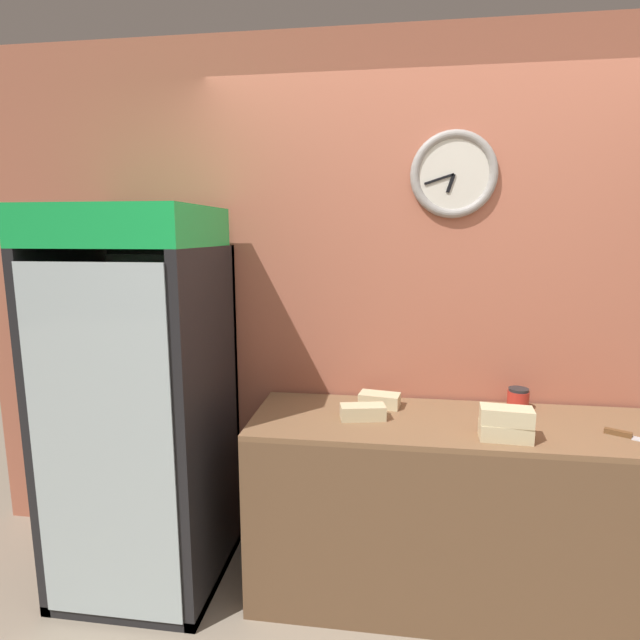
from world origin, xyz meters
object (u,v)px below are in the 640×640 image
Objects in this scene: beverage_cooler at (146,381)px; sandwich_stack_middle at (506,416)px; sandwich_stack_bottom at (505,432)px; sandwich_flat_right at (379,400)px; chefs_knife at (633,437)px; condiment_jar at (518,399)px; sandwich_flat_left at (363,412)px.

sandwich_stack_middle is (1.67, -0.17, -0.03)m from beverage_cooler.
sandwich_stack_bottom is 0.63m from sandwich_flat_right.
beverage_cooler is 8.61× the size of sandwich_stack_bottom.
sandwich_stack_middle is 0.55m from chefs_knife.
condiment_jar is (0.67, 0.05, 0.02)m from sandwich_flat_right.
sandwich_flat_left is at bearing -0.97° from beverage_cooler.
chefs_knife is (0.53, 0.09, -0.10)m from sandwich_stack_middle.
beverage_cooler reaches higher than chefs_knife.
sandwich_flat_right is (1.14, 0.17, -0.10)m from beverage_cooler.
beverage_cooler reaches higher than condiment_jar.
beverage_cooler is 8.72× the size of sandwich_flat_right.
beverage_cooler is 1.68m from sandwich_stack_bottom.
sandwich_flat_right is (-0.53, 0.34, -0.07)m from sandwich_stack_middle.
sandwich_stack_middle is 0.42m from condiment_jar.
sandwich_flat_left is at bearing 165.62° from sandwich_stack_bottom.
beverage_cooler reaches higher than sandwich_flat_right.
sandwich_flat_left is (-0.60, 0.15, -0.07)m from sandwich_stack_middle.
sandwich_flat_left is 0.78m from condiment_jar.
chefs_knife is (0.53, 0.09, -0.03)m from sandwich_stack_bottom.
sandwich_stack_bottom is at bearing -32.72° from sandwich_flat_right.
sandwich_stack_bottom is 0.98× the size of sandwich_flat_left.
condiment_jar is at bearing 142.01° from chefs_knife.
sandwich_stack_middle is at bearing -170.95° from chefs_knife.
condiment_jar is at bearing 17.72° from sandwich_flat_left.
sandwich_stack_middle is at bearing -110.10° from condiment_jar.
sandwich_flat_right is at bearing 147.28° from sandwich_stack_bottom.
beverage_cooler reaches higher than sandwich_stack_middle.
sandwich_flat_right is at bearing -175.52° from condiment_jar.
sandwich_stack_bottom is (1.67, -0.17, -0.10)m from beverage_cooler.
sandwich_flat_right is 0.67m from condiment_jar.
chefs_knife is 2.67× the size of condiment_jar.
beverage_cooler reaches higher than sandwich_flat_left.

